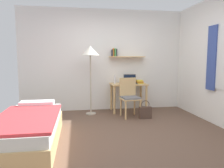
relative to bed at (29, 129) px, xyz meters
The scene contains 10 objects.
ground_plane 1.55m from the bed, ahead, with size 5.28×5.28×0.00m, color brown.
wall_back 2.86m from the bed, 54.94° to the left, with size 4.40×0.27×2.60m.
bed is the anchor object (origin of this frame).
desk 2.78m from the bed, 42.26° to the left, with size 0.90×0.56×0.71m.
desk_chair 2.38m from the bed, 34.84° to the left, with size 0.46×0.46×0.90m.
standing_lamp 2.35m from the bed, 57.80° to the left, with size 0.42×0.42×1.64m.
laptop 2.88m from the bed, 42.13° to the left, with size 0.33×0.23×0.23m.
water_bottle 2.63m from the bed, 48.53° to the left, with size 0.06×0.06×0.22m, color silver.
book_stack 3.02m from the bed, 38.49° to the left, with size 0.18×0.26×0.08m.
handbag 2.52m from the bed, 26.45° to the left, with size 0.28×0.11×0.41m.
Camera 1 is at (-0.76, -3.60, 1.34)m, focal length 34.64 mm.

